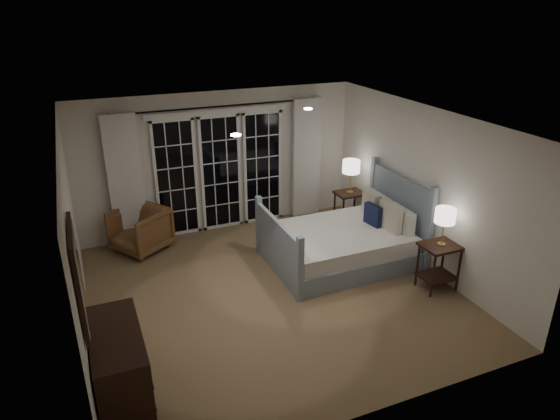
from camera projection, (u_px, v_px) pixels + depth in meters
name	position (u px, v px, depth m)	size (l,w,h in m)	color
floor	(273.00, 292.00, 7.22)	(5.00, 5.00, 0.00)	olive
ceiling	(271.00, 122.00, 6.24)	(5.00, 5.00, 0.00)	white
wall_left	(75.00, 246.00, 5.85)	(0.02, 5.00, 2.50)	white
wall_right	(424.00, 188.00, 7.62)	(0.02, 5.00, 2.50)	white
wall_back	(220.00, 162.00, 8.86)	(5.00, 0.02, 2.50)	white
wall_front	(373.00, 313.00, 4.61)	(5.00, 0.02, 2.50)	white
french_doors	(221.00, 171.00, 8.88)	(2.50, 0.04, 2.20)	black
curtain_rod	(219.00, 107.00, 8.38)	(0.03, 0.03, 3.50)	black
curtain_left	(125.00, 181.00, 8.21)	(0.55, 0.10, 2.25)	silver
curtain_right	(306.00, 158.00, 9.38)	(0.55, 0.10, 2.25)	silver
downlight_a	(308.00, 109.00, 7.04)	(0.12, 0.12, 0.01)	white
downlight_b	(236.00, 135.00, 5.70)	(0.12, 0.12, 0.01)	white
bed	(344.00, 242.00, 7.99)	(2.22, 1.59, 1.30)	#8691A2
nightstand_left	(439.00, 259.00, 7.17)	(0.55, 0.44, 0.71)	black
nightstand_right	(349.00, 204.00, 9.21)	(0.51, 0.41, 0.66)	black
lamp_left	(445.00, 216.00, 6.90)	(0.29, 0.29, 0.55)	tan
lamp_right	(351.00, 167.00, 8.93)	(0.32, 0.32, 0.61)	tan
armchair	(140.00, 230.00, 8.32)	(0.79, 0.81, 0.74)	brown
dresser	(120.00, 368.00, 5.13)	(0.51, 1.21, 0.85)	black
mirror	(78.00, 278.00, 4.61)	(0.05, 0.85, 1.00)	black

